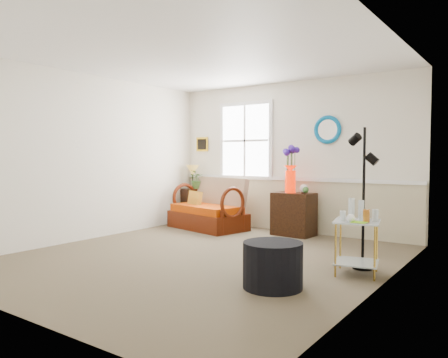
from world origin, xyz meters
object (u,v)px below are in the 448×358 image
Objects in this scene: floor_lamp at (364,198)px; cabinet at (294,214)px; loveseat at (208,203)px; lamp_stand at (192,205)px; ottoman at (273,265)px; side_table at (357,247)px.

cabinet is at bearing 160.00° from floor_lamp.
floor_lamp is (3.19, -1.19, 0.36)m from loveseat.
loveseat is at bearing -31.84° from lamp_stand.
loveseat is 2.35× the size of ottoman.
lamp_stand is at bearing 153.86° from side_table.
side_table is at bearing 61.92° from ottoman.
floor_lamp is (1.62, -1.49, 0.47)m from cabinet.
loveseat is at bearing -165.49° from cabinet.
loveseat is 3.42m from floor_lamp.
loveseat reaches higher than ottoman.
cabinet is at bearing 112.21° from ottoman.
loveseat is 1.98× the size of cabinet.
ottoman is at bearing -29.87° from loveseat.
loveseat reaches higher than side_table.
ottoman is (-0.50, -1.26, -0.59)m from floor_lamp.
side_table is at bearing -43.43° from cabinet.
floor_lamp is 2.76× the size of ottoman.
loveseat is 2.09× the size of lamp_stand.
floor_lamp reaches higher than loveseat.
loveseat is 2.33× the size of side_table.
floor_lamp reaches higher than side_table.
ottoman is (2.69, -2.45, -0.23)m from loveseat.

